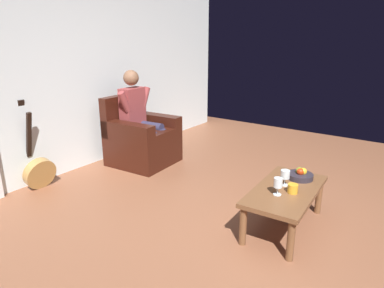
{
  "coord_description": "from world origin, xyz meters",
  "views": [
    {
      "loc": [
        2.41,
        0.89,
        1.68
      ],
      "look_at": [
        -0.5,
        -1.17,
        0.55
      ],
      "focal_mm": 31.98,
      "sensor_mm": 36.0,
      "label": 1
    }
  ],
  "objects_px": {
    "armchair": "(141,140)",
    "fruit_bowl": "(300,175)",
    "person_seated": "(139,115)",
    "wine_glass_far": "(285,175)",
    "coffee_table": "(285,195)",
    "candle_jar": "(293,189)",
    "guitar": "(39,170)",
    "wine_glass_near": "(278,184)"
  },
  "relations": [
    {
      "from": "fruit_bowl",
      "to": "candle_jar",
      "type": "bearing_deg",
      "value": 8.17
    },
    {
      "from": "wine_glass_far",
      "to": "candle_jar",
      "type": "distance_m",
      "value": 0.17
    },
    {
      "from": "armchair",
      "to": "fruit_bowl",
      "type": "height_order",
      "value": "armchair"
    },
    {
      "from": "armchair",
      "to": "candle_jar",
      "type": "height_order",
      "value": "armchair"
    },
    {
      "from": "coffee_table",
      "to": "candle_jar",
      "type": "distance_m",
      "value": 0.13
    },
    {
      "from": "candle_jar",
      "to": "fruit_bowl",
      "type": "bearing_deg",
      "value": -171.83
    },
    {
      "from": "armchair",
      "to": "candle_jar",
      "type": "distance_m",
      "value": 2.38
    },
    {
      "from": "coffee_table",
      "to": "wine_glass_near",
      "type": "height_order",
      "value": "wine_glass_near"
    },
    {
      "from": "person_seated",
      "to": "wine_glass_far",
      "type": "xyz_separation_m",
      "value": [
        0.44,
        2.21,
        -0.19
      ]
    },
    {
      "from": "armchair",
      "to": "wine_glass_near",
      "type": "distance_m",
      "value": 2.33
    },
    {
      "from": "armchair",
      "to": "wine_glass_far",
      "type": "xyz_separation_m",
      "value": [
        0.44,
        2.2,
        0.16
      ]
    },
    {
      "from": "coffee_table",
      "to": "wine_glass_near",
      "type": "bearing_deg",
      "value": -6.23
    },
    {
      "from": "person_seated",
      "to": "wine_glass_far",
      "type": "height_order",
      "value": "person_seated"
    },
    {
      "from": "guitar",
      "to": "candle_jar",
      "type": "height_order",
      "value": "guitar"
    },
    {
      "from": "coffee_table",
      "to": "fruit_bowl",
      "type": "distance_m",
      "value": 0.31
    },
    {
      "from": "coffee_table",
      "to": "wine_glass_near",
      "type": "xyz_separation_m",
      "value": [
        0.16,
        -0.02,
        0.16
      ]
    },
    {
      "from": "wine_glass_near",
      "to": "wine_glass_far",
      "type": "distance_m",
      "value": 0.23
    },
    {
      "from": "person_seated",
      "to": "coffee_table",
      "type": "height_order",
      "value": "person_seated"
    },
    {
      "from": "guitar",
      "to": "fruit_bowl",
      "type": "height_order",
      "value": "guitar"
    },
    {
      "from": "wine_glass_near",
      "to": "wine_glass_far",
      "type": "bearing_deg",
      "value": -174.31
    },
    {
      "from": "armchair",
      "to": "candle_jar",
      "type": "xyz_separation_m",
      "value": [
        0.55,
        2.32,
        0.1
      ]
    },
    {
      "from": "armchair",
      "to": "guitar",
      "type": "bearing_deg",
      "value": -19.43
    },
    {
      "from": "candle_jar",
      "to": "person_seated",
      "type": "bearing_deg",
      "value": -103.3
    },
    {
      "from": "coffee_table",
      "to": "fruit_bowl",
      "type": "relative_size",
      "value": 4.25
    },
    {
      "from": "person_seated",
      "to": "wine_glass_near",
      "type": "distance_m",
      "value": 2.33
    },
    {
      "from": "person_seated",
      "to": "guitar",
      "type": "bearing_deg",
      "value": -19.16
    },
    {
      "from": "armchair",
      "to": "coffee_table",
      "type": "distance_m",
      "value": 2.3
    },
    {
      "from": "candle_jar",
      "to": "guitar",
      "type": "bearing_deg",
      "value": -74.37
    },
    {
      "from": "coffee_table",
      "to": "guitar",
      "type": "bearing_deg",
      "value": -72.98
    },
    {
      "from": "guitar",
      "to": "wine_glass_near",
      "type": "relative_size",
      "value": 6.62
    },
    {
      "from": "wine_glass_near",
      "to": "fruit_bowl",
      "type": "distance_m",
      "value": 0.47
    },
    {
      "from": "armchair",
      "to": "candle_jar",
      "type": "bearing_deg",
      "value": 73.03
    },
    {
      "from": "armchair",
      "to": "coffee_table",
      "type": "relative_size",
      "value": 0.9
    },
    {
      "from": "guitar",
      "to": "fruit_bowl",
      "type": "xyz_separation_m",
      "value": [
        -1.1,
        2.63,
        0.2
      ]
    },
    {
      "from": "person_seated",
      "to": "fruit_bowl",
      "type": "relative_size",
      "value": 5.24
    },
    {
      "from": "guitar",
      "to": "armchair",
      "type": "bearing_deg",
      "value": 164.18
    },
    {
      "from": "guitar",
      "to": "wine_glass_near",
      "type": "distance_m",
      "value": 2.68
    },
    {
      "from": "coffee_table",
      "to": "candle_jar",
      "type": "relative_size",
      "value": 11.51
    },
    {
      "from": "wine_glass_far",
      "to": "fruit_bowl",
      "type": "bearing_deg",
      "value": 164.63
    },
    {
      "from": "coffee_table",
      "to": "fruit_bowl",
      "type": "height_order",
      "value": "fruit_bowl"
    },
    {
      "from": "person_seated",
      "to": "candle_jar",
      "type": "xyz_separation_m",
      "value": [
        0.55,
        2.32,
        -0.25
      ]
    },
    {
      "from": "person_seated",
      "to": "wine_glass_near",
      "type": "relative_size",
      "value": 8.18
    }
  ]
}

